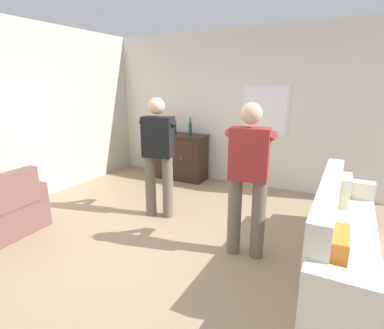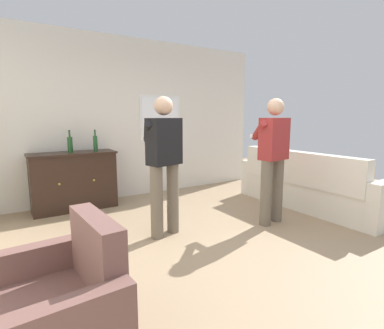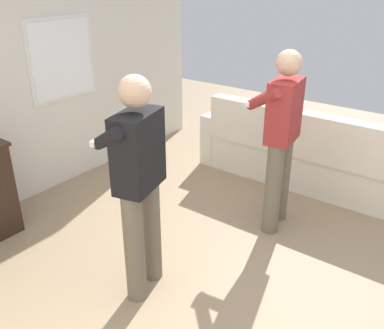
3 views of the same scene
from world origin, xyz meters
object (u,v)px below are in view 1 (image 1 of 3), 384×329
person_standing_right (248,174)px  bottle_liquor_amber (175,127)px  couch (341,238)px  bottle_wine_green (190,129)px  person_standing_left (158,152)px  armchair (4,213)px  sideboard_cabinet (176,156)px

person_standing_right → bottle_liquor_amber: bearing=136.3°
couch → bottle_wine_green: (-2.73, 1.86, 0.69)m
bottle_liquor_amber → person_standing_left: bearing=-65.8°
armchair → sideboard_cabinet: bearing=77.6°
bottle_wine_green → person_standing_right: bearing=-48.6°
sideboard_cabinet → bottle_liquor_amber: bearing=-165.2°
bottle_wine_green → sideboard_cabinet: bearing=172.9°
sideboard_cabinet → bottle_wine_green: bottle_wine_green is taller
armchair → bottle_wine_green: bottle_wine_green is taller
sideboard_cabinet → person_standing_left: size_ratio=0.76×
bottle_wine_green → person_standing_left: 1.67m
armchair → person_standing_right: (2.81, 0.99, 0.65)m
couch → person_standing_left: bearing=174.4°
sideboard_cabinet → person_standing_right: bearing=-44.1°
bottle_wine_green → person_standing_left: (0.38, -1.63, -0.10)m
couch → sideboard_cabinet: (-3.08, 1.90, 0.10)m
sideboard_cabinet → armchair: bearing=-102.4°
couch → person_standing_right: person_standing_right is taller
bottle_wine_green → couch: bearing=-34.3°
bottle_liquor_amber → person_standing_left: 1.83m
armchair → person_standing_right: bearing=19.4°
bottle_wine_green → armchair: bearing=-108.7°
couch → armchair: bearing=-162.8°
bottle_wine_green → person_standing_right: (1.79, -2.03, -0.10)m
sideboard_cabinet → person_standing_right: (2.14, -2.08, 0.48)m
person_standing_left → bottle_liquor_amber: bearing=114.2°
armchair → sideboard_cabinet: (0.67, 3.07, 0.16)m
couch → bottle_liquor_amber: (-3.10, 1.90, 0.68)m
couch → person_standing_right: bearing=-169.5°
armchair → person_standing_left: size_ratio=0.55×
armchair → person_standing_right: 3.05m
armchair → couch: bearing=17.2°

